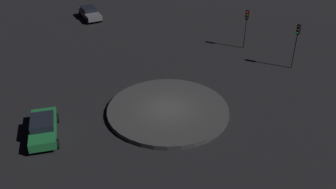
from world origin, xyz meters
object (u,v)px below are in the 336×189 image
at_px(traffic_light_southwest, 246,22).
at_px(car_grey, 90,13).
at_px(car_green, 43,127).
at_px(traffic_light_west, 297,38).

bearing_deg(traffic_light_southwest, car_grey, -83.93).
bearing_deg(car_green, traffic_light_west, -76.92).
xyz_separation_m(traffic_light_southwest, traffic_light_west, (-1.65, 5.59, 0.16)).
distance_m(car_grey, traffic_light_west, 25.07).
distance_m(car_grey, traffic_light_southwest, 19.65).
height_order(car_grey, traffic_light_southwest, traffic_light_southwest).
relative_size(traffic_light_southwest, traffic_light_west, 0.94).
bearing_deg(traffic_light_southwest, traffic_light_west, 71.71).
distance_m(car_grey, car_green, 23.85).
height_order(car_grey, car_green, car_green).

